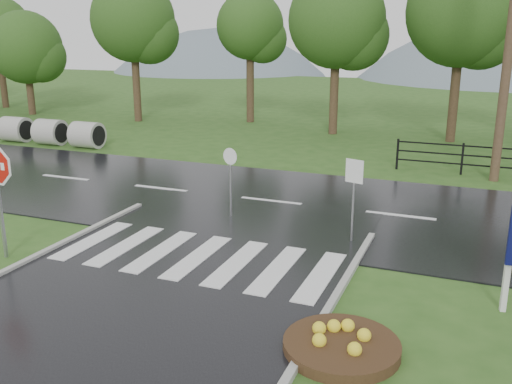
% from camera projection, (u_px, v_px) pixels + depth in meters
% --- Properties ---
extents(ground, '(120.00, 120.00, 0.00)m').
position_uv_depth(ground, '(52.00, 372.00, 9.01)').
color(ground, '#2C531B').
rests_on(ground, ground).
extents(main_road, '(90.00, 8.00, 0.04)m').
position_uv_depth(main_road, '(271.00, 202.00, 17.95)').
color(main_road, black).
rests_on(main_road, ground).
extents(crosswalk, '(6.50, 2.80, 0.02)m').
position_uv_depth(crosswalk, '(198.00, 257.00, 13.46)').
color(crosswalk, silver).
rests_on(crosswalk, ground).
extents(hills, '(102.00, 48.00, 48.00)m').
position_uv_depth(hills, '(452.00, 206.00, 70.08)').
color(hills, slate).
rests_on(hills, ground).
extents(treeline, '(83.20, 5.20, 10.00)m').
position_uv_depth(treeline, '(381.00, 133.00, 30.10)').
color(treeline, '#234816').
rests_on(treeline, ground).
extents(culvert_pipes, '(9.70, 1.20, 1.20)m').
position_uv_depth(culvert_pipes, '(16.00, 129.00, 27.63)').
color(culvert_pipes, '#9E9B93').
rests_on(culvert_pipes, ground).
extents(flower_bed, '(1.97, 1.97, 0.39)m').
position_uv_depth(flower_bed, '(342.00, 344.00, 9.54)').
color(flower_bed, '#332111').
rests_on(flower_bed, ground).
extents(reg_sign_small, '(0.47, 0.16, 2.17)m').
position_uv_depth(reg_sign_small, '(354.00, 184.00, 14.11)').
color(reg_sign_small, '#939399').
rests_on(reg_sign_small, ground).
extents(reg_sign_round, '(0.47, 0.15, 2.05)m').
position_uv_depth(reg_sign_round, '(230.00, 174.00, 16.09)').
color(reg_sign_round, '#939399').
rests_on(reg_sign_round, ground).
extents(utility_pole_east, '(1.71, 0.32, 9.63)m').
position_uv_depth(utility_pole_east, '(510.00, 40.00, 19.20)').
color(utility_pole_east, '#473523').
rests_on(utility_pole_east, ground).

